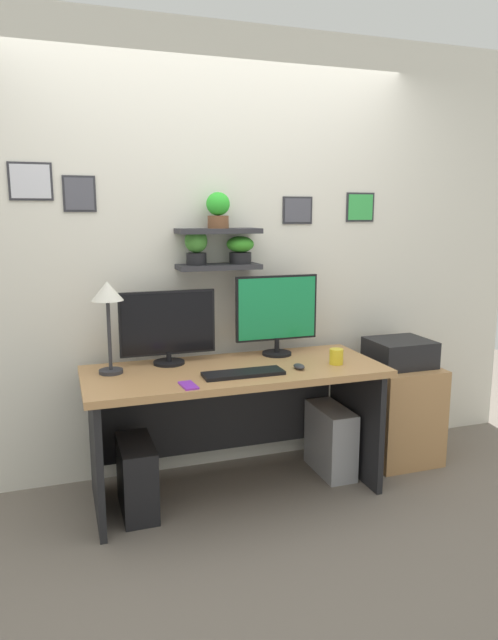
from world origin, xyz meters
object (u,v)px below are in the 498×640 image
(computer_mouse, at_px, (299,366))
(cell_phone, at_px, (188,385))
(coffee_mug, at_px, (336,356))
(printer, at_px, (400,353))
(computer_tower_left, at_px, (137,477))
(computer_tower_right, at_px, (330,440))
(monitor_right, at_px, (277,312))
(drawer_cabinet, at_px, (397,411))
(desk_lamp, at_px, (108,301))
(desk, at_px, (232,400))
(monitor_left, at_px, (168,326))
(keyboard, at_px, (243,373))

(computer_mouse, relative_size, cell_phone, 0.64)
(coffee_mug, xyz_separation_m, printer, (0.58, 0.23, -0.08))
(computer_tower_left, distance_m, computer_tower_right, 1.22)
(printer, bearing_deg, coffee_mug, -158.67)
(monitor_right, bearing_deg, printer, -6.80)
(monitor_right, relative_size, drawer_cabinet, 0.82)
(computer_mouse, bearing_deg, cell_phone, -170.05)
(desk_lamp, xyz_separation_m, cell_phone, (0.35, -0.37, -0.39))
(monitor_right, distance_m, drawer_cabinet, 1.08)
(monitor_right, height_order, cell_phone, monitor_right)
(coffee_mug, bearing_deg, desk, 164.42)
(coffee_mug, height_order, drawer_cabinet, coffee_mug)
(desk_lamp, height_order, computer_tower_left, desk_lamp)
(monitor_right, xyz_separation_m, cell_phone, (-0.66, -0.47, -0.26))
(drawer_cabinet, distance_m, computer_tower_left, 1.74)
(monitor_right, height_order, coffee_mug, monitor_right)
(coffee_mug, bearing_deg, monitor_left, 160.53)
(computer_mouse, bearing_deg, keyboard, -177.41)
(printer, bearing_deg, desk, -176.84)
(keyboard, bearing_deg, desk, 88.86)
(computer_tower_left, relative_size, computer_tower_right, 0.95)
(computer_tower_right, bearing_deg, monitor_right, 152.67)
(cell_phone, distance_m, computer_tower_left, 0.65)
(monitor_left, distance_m, desk_lamp, 0.39)
(drawer_cabinet, xyz_separation_m, printer, (0.00, -0.00, 0.40))
(computer_mouse, bearing_deg, coffee_mug, 6.63)
(monitor_left, relative_size, computer_tower_right, 1.31)
(keyboard, bearing_deg, desk_lamp, 157.97)
(desk_lamp, height_order, printer, desk_lamp)
(monitor_left, distance_m, computer_tower_right, 1.25)
(desk_lamp, bearing_deg, monitor_left, 16.06)
(printer, distance_m, computer_tower_right, 0.73)
(computer_mouse, xyz_separation_m, drawer_cabinet, (0.82, 0.25, -0.45))
(desk, xyz_separation_m, coffee_mug, (0.58, -0.16, 0.25))
(monitor_left, relative_size, coffee_mug, 6.13)
(coffee_mug, distance_m, computer_tower_right, 0.61)
(keyboard, xyz_separation_m, cell_phone, (-0.32, -0.10, -0.01))
(cell_phone, bearing_deg, desk, 37.89)
(monitor_right, height_order, keyboard, monitor_right)
(computer_tower_right, bearing_deg, cell_phone, -162.32)
(monitor_left, distance_m, cell_phone, 0.51)
(printer, bearing_deg, cell_phone, -166.00)
(coffee_mug, relative_size, computer_tower_right, 0.21)
(monitor_left, height_order, desk_lamp, desk_lamp)
(computer_tower_right, bearing_deg, coffee_mug, -111.09)
(desk, relative_size, computer_tower_right, 3.98)
(desk, relative_size, computer_mouse, 18.66)
(monitor_right, bearing_deg, keyboard, -132.74)
(cell_phone, relative_size, printer, 0.37)
(cell_phone, height_order, coffee_mug, coffee_mug)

